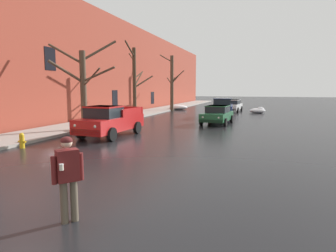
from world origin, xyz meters
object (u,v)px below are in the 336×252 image
(bare_tree_second_along_sidewalk, at_px, (83,85))
(sedan_green_parked_kerbside_close, at_px, (217,114))
(pedestrian_with_coffee, at_px, (68,172))
(fire_hydrant, at_px, (22,140))
(pickup_truck_red_approaching_near_lane, at_px, (110,121))
(bare_tree_mid_block, at_px, (135,81))
(suv_darkblue_parked_kerbside_mid, at_px, (223,107))
(sedan_white_parked_far_down_block, at_px, (232,105))
(bare_tree_far_down_block, at_px, (172,83))

(bare_tree_second_along_sidewalk, relative_size, sedan_green_parked_kerbside_close, 1.40)
(pedestrian_with_coffee, xyz_separation_m, fire_hydrant, (-6.75, 5.64, -0.68))
(pickup_truck_red_approaching_near_lane, distance_m, fire_hydrant, 4.78)
(pickup_truck_red_approaching_near_lane, bearing_deg, pedestrian_with_coffee, -64.97)
(bare_tree_second_along_sidewalk, distance_m, pickup_truck_red_approaching_near_lane, 3.54)
(bare_tree_mid_block, bearing_deg, suv_darkblue_parked_kerbside_mid, 33.34)
(suv_darkblue_parked_kerbside_mid, relative_size, sedan_white_parked_far_down_block, 1.07)
(bare_tree_second_along_sidewalk, height_order, sedan_white_parked_far_down_block, bare_tree_second_along_sidewalk)
(bare_tree_far_down_block, distance_m, sedan_white_parked_far_down_block, 7.75)
(sedan_green_parked_kerbside_close, height_order, pedestrian_with_coffee, pedestrian_with_coffee)
(bare_tree_mid_block, relative_size, fire_hydrant, 9.18)
(bare_tree_far_down_block, xyz_separation_m, fire_hydrant, (0.43, -24.18, -3.09))
(sedan_green_parked_kerbside_close, relative_size, pedestrian_with_coffee, 2.36)
(bare_tree_second_along_sidewalk, distance_m, fire_hydrant, 6.15)
(sedan_white_parked_far_down_block, bearing_deg, bare_tree_mid_block, -122.22)
(pickup_truck_red_approaching_near_lane, bearing_deg, bare_tree_far_down_block, 97.31)
(sedan_green_parked_kerbside_close, xyz_separation_m, sedan_white_parked_far_down_block, (-0.20, 12.67, 0.00))
(bare_tree_far_down_block, bearing_deg, pickup_truck_red_approaching_near_lane, -82.69)
(bare_tree_second_along_sidewalk, distance_m, bare_tree_mid_block, 7.75)
(bare_tree_far_down_block, bearing_deg, sedan_white_parked_far_down_block, 4.68)
(bare_tree_mid_block, distance_m, pickup_truck_red_approaching_near_lane, 9.72)
(bare_tree_mid_block, xyz_separation_m, pedestrian_with_coffee, (7.17, -18.94, -2.33))
(pickup_truck_red_approaching_near_lane, bearing_deg, fire_hydrant, -116.61)
(sedan_white_parked_far_down_block, bearing_deg, pickup_truck_red_approaching_near_lane, -102.85)
(bare_tree_far_down_block, relative_size, suv_darkblue_parked_kerbside_mid, 1.41)
(bare_tree_second_along_sidewalk, bearing_deg, suv_darkblue_parked_kerbside_mid, 60.32)
(sedan_white_parked_far_down_block, bearing_deg, sedan_green_parked_kerbside_close, -89.09)
(sedan_white_parked_far_down_block, bearing_deg, bare_tree_far_down_block, -175.32)
(bare_tree_second_along_sidewalk, xyz_separation_m, fire_hydrant, (0.43, -5.56, -2.59))
(bare_tree_second_along_sidewalk, height_order, sedan_green_parked_kerbside_close, bare_tree_second_along_sidewalk)
(pedestrian_with_coffee, bearing_deg, sedan_white_parked_far_down_block, 89.88)
(bare_tree_far_down_block, xyz_separation_m, suv_darkblue_parked_kerbside_mid, (7.06, -6.25, -2.46))
(bare_tree_mid_block, distance_m, fire_hydrant, 13.64)
(pedestrian_with_coffee, bearing_deg, bare_tree_second_along_sidewalk, 122.63)
(bare_tree_mid_block, distance_m, sedan_white_parked_far_down_block, 13.81)
(bare_tree_mid_block, xyz_separation_m, sedan_green_parked_kerbside_close, (7.43, -1.20, -2.61))
(pickup_truck_red_approaching_near_lane, height_order, sedan_white_parked_far_down_block, pickup_truck_red_approaching_near_lane)
(suv_darkblue_parked_kerbside_mid, xyz_separation_m, fire_hydrant, (-6.63, -17.93, -0.63))
(sedan_green_parked_kerbside_close, distance_m, fire_hydrant, 13.99)
(bare_tree_mid_block, relative_size, pickup_truck_red_approaching_near_lane, 1.32)
(sedan_green_parked_kerbside_close, relative_size, suv_darkblue_parked_kerbside_mid, 0.86)
(pickup_truck_red_approaching_near_lane, distance_m, pedestrian_with_coffee, 10.92)
(bare_tree_mid_block, relative_size, bare_tree_far_down_block, 0.96)
(bare_tree_far_down_block, xyz_separation_m, sedan_white_parked_far_down_block, (7.24, 0.59, -2.69))
(bare_tree_mid_block, height_order, sedan_white_parked_far_down_block, bare_tree_mid_block)
(bare_tree_far_down_block, bearing_deg, pedestrian_with_coffee, -76.47)
(bare_tree_far_down_block, bearing_deg, bare_tree_second_along_sidewalk, -89.99)
(suv_darkblue_parked_kerbside_mid, bearing_deg, pickup_truck_red_approaching_near_lane, -108.20)
(bare_tree_far_down_block, relative_size, sedan_white_parked_far_down_block, 1.50)
(sedan_white_parked_far_down_block, xyz_separation_m, fire_hydrant, (-6.81, -24.77, -0.40))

